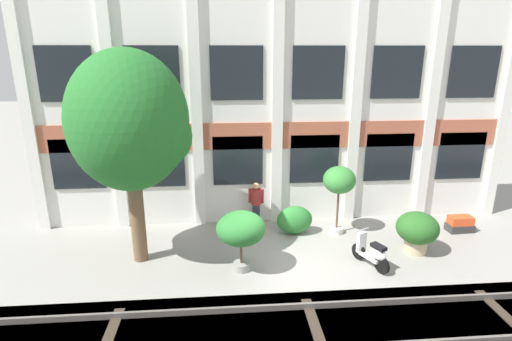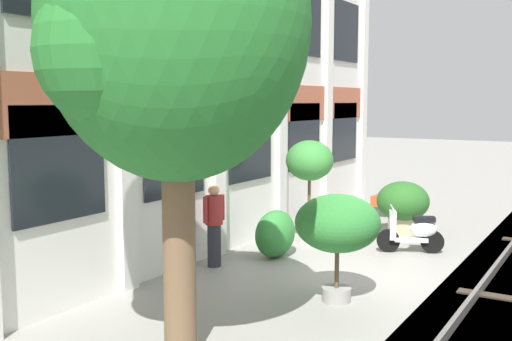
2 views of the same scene
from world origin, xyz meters
name	(u,v)px [view 2 (image 2 of 2)]	position (x,y,z in m)	size (l,w,h in m)	color
ground_plane	(360,278)	(0.00, 0.00, 0.00)	(80.00, 80.00, 0.00)	gray
apartment_facade	(205,36)	(0.00, 3.38, 4.44)	(16.23, 0.64, 8.95)	silver
broadleaf_tree	(176,32)	(-4.27, 0.69, 3.96)	(3.33, 3.17, 5.95)	brown
potted_plant_terracotta_small	(310,164)	(1.89, 1.96, 1.78)	(1.05, 1.05, 2.30)	beige
potted_plant_glazed_jar	(403,204)	(3.91, 0.47, 0.72)	(1.24, 1.24, 1.26)	tan
potted_plant_tall_urn	(337,225)	(-1.38, -0.15, 1.23)	(1.34, 1.34, 1.71)	gray
potted_plant_square_trough	(382,205)	(6.07, 1.73, 0.25)	(0.86, 0.51, 0.53)	#333333
scooter_near_curb	(414,232)	(2.27, -0.29, 0.44)	(0.75, 1.29, 0.98)	black
resident_by_doorway	(214,223)	(-0.74, 2.67, 0.85)	(0.52, 0.34, 1.59)	#282833
topiary_hedge	(275,234)	(0.48, 2.02, 0.48)	(1.19, 0.70, 0.96)	#2D7A33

